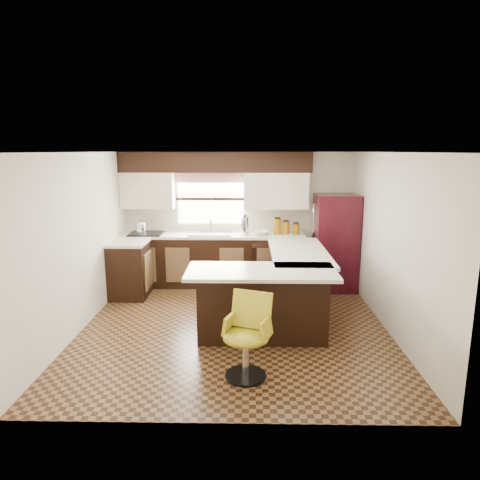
{
  "coord_description": "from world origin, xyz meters",
  "views": [
    {
      "loc": [
        0.19,
        -5.64,
        2.42
      ],
      "look_at": [
        0.07,
        0.45,
        1.14
      ],
      "focal_mm": 32.0,
      "sensor_mm": 36.0,
      "label": 1
    }
  ],
  "objects_px": {
    "refrigerator": "(335,242)",
    "bar_chair": "(246,338)",
    "peninsula_long": "(295,282)",
    "peninsula_return": "(262,305)"
  },
  "relations": [
    {
      "from": "refrigerator",
      "to": "peninsula_long",
      "type": "bearing_deg",
      "value": -126.38
    },
    {
      "from": "refrigerator",
      "to": "bar_chair",
      "type": "relative_size",
      "value": 1.83
    },
    {
      "from": "peninsula_long",
      "to": "bar_chair",
      "type": "relative_size",
      "value": 2.12
    },
    {
      "from": "peninsula_return",
      "to": "peninsula_long",
      "type": "bearing_deg",
      "value": 61.7
    },
    {
      "from": "peninsula_long",
      "to": "refrigerator",
      "type": "bearing_deg",
      "value": 53.62
    },
    {
      "from": "peninsula_return",
      "to": "refrigerator",
      "type": "bearing_deg",
      "value": 57.21
    },
    {
      "from": "bar_chair",
      "to": "peninsula_long",
      "type": "bearing_deg",
      "value": 89.87
    },
    {
      "from": "peninsula_long",
      "to": "peninsula_return",
      "type": "xyz_separation_m",
      "value": [
        -0.53,
        -0.97,
        0.0
      ]
    },
    {
      "from": "peninsula_long",
      "to": "refrigerator",
      "type": "distance_m",
      "value": 1.44
    },
    {
      "from": "refrigerator",
      "to": "bar_chair",
      "type": "height_order",
      "value": "refrigerator"
    }
  ]
}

